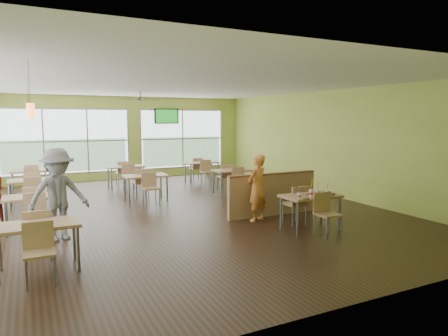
{
  "coord_description": "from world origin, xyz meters",
  "views": [
    {
      "loc": [
        -3.27,
        -9.57,
        2.33
      ],
      "look_at": [
        1.16,
        -0.6,
        1.1
      ],
      "focal_mm": 32.0,
      "sensor_mm": 36.0,
      "label": 1
    }
  ],
  "objects_px": {
    "main_table": "(310,201)",
    "half_wall_divider": "(272,194)",
    "man_plaid": "(257,188)",
    "food_basket": "(326,193)"
  },
  "relations": [
    {
      "from": "man_plaid",
      "to": "food_basket",
      "type": "xyz_separation_m",
      "value": [
        0.98,
        -1.2,
        0.01
      ]
    },
    {
      "from": "man_plaid",
      "to": "food_basket",
      "type": "height_order",
      "value": "man_plaid"
    },
    {
      "from": "main_table",
      "to": "half_wall_divider",
      "type": "distance_m",
      "value": 1.45
    },
    {
      "from": "main_table",
      "to": "food_basket",
      "type": "height_order",
      "value": "main_table"
    },
    {
      "from": "main_table",
      "to": "man_plaid",
      "type": "relative_size",
      "value": 0.99
    },
    {
      "from": "main_table",
      "to": "half_wall_divider",
      "type": "xyz_separation_m",
      "value": [
        0.0,
        1.45,
        -0.11
      ]
    },
    {
      "from": "main_table",
      "to": "half_wall_divider",
      "type": "relative_size",
      "value": 0.63
    },
    {
      "from": "half_wall_divider",
      "to": "food_basket",
      "type": "height_order",
      "value": "half_wall_divider"
    },
    {
      "from": "half_wall_divider",
      "to": "food_basket",
      "type": "distance_m",
      "value": 1.56
    },
    {
      "from": "food_basket",
      "to": "man_plaid",
      "type": "bearing_deg",
      "value": 129.29
    }
  ]
}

